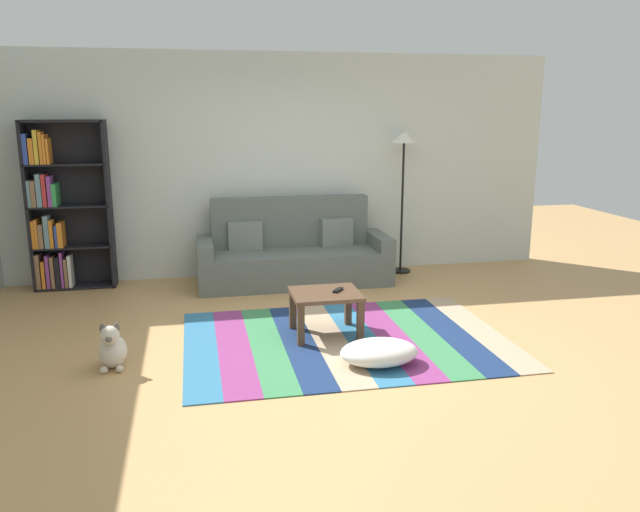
# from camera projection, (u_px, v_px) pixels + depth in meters

# --- Properties ---
(ground_plane) EXTENTS (14.00, 14.00, 0.00)m
(ground_plane) POSITION_uv_depth(u_px,v_px,m) (327.00, 341.00, 5.64)
(ground_plane) COLOR tan
(back_wall) EXTENTS (6.80, 0.10, 2.70)m
(back_wall) POSITION_uv_depth(u_px,v_px,m) (284.00, 166.00, 7.77)
(back_wall) COLOR silver
(back_wall) RESTS_ON ground_plane
(rug) EXTENTS (2.87, 2.06, 0.01)m
(rug) POSITION_uv_depth(u_px,v_px,m) (346.00, 340.00, 5.66)
(rug) COLOR teal
(rug) RESTS_ON ground_plane
(couch) EXTENTS (2.26, 0.80, 1.00)m
(couch) POSITION_uv_depth(u_px,v_px,m) (293.00, 255.00, 7.50)
(couch) COLOR #59605B
(couch) RESTS_ON ground_plane
(bookshelf) EXTENTS (0.90, 0.28, 1.92)m
(bookshelf) POSITION_uv_depth(u_px,v_px,m) (59.00, 212.00, 7.13)
(bookshelf) COLOR black
(bookshelf) RESTS_ON ground_plane
(coffee_table) EXTENTS (0.62, 0.53, 0.40)m
(coffee_table) POSITION_uv_depth(u_px,v_px,m) (326.00, 301.00, 5.72)
(coffee_table) COLOR #513826
(coffee_table) RESTS_ON rug
(pouf) EXTENTS (0.64, 0.45, 0.20)m
(pouf) POSITION_uv_depth(u_px,v_px,m) (379.00, 352.00, 5.09)
(pouf) COLOR white
(pouf) RESTS_ON rug
(dog) EXTENTS (0.22, 0.35, 0.40)m
(dog) POSITION_uv_depth(u_px,v_px,m) (112.00, 349.00, 5.03)
(dog) COLOR beige
(dog) RESTS_ON ground_plane
(standing_lamp) EXTENTS (0.32, 0.32, 1.77)m
(standing_lamp) POSITION_uv_depth(u_px,v_px,m) (404.00, 155.00, 7.71)
(standing_lamp) COLOR black
(standing_lamp) RESTS_ON ground_plane
(tv_remote) EXTENTS (0.12, 0.15, 0.02)m
(tv_remote) POSITION_uv_depth(u_px,v_px,m) (338.00, 290.00, 5.73)
(tv_remote) COLOR black
(tv_remote) RESTS_ON coffee_table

